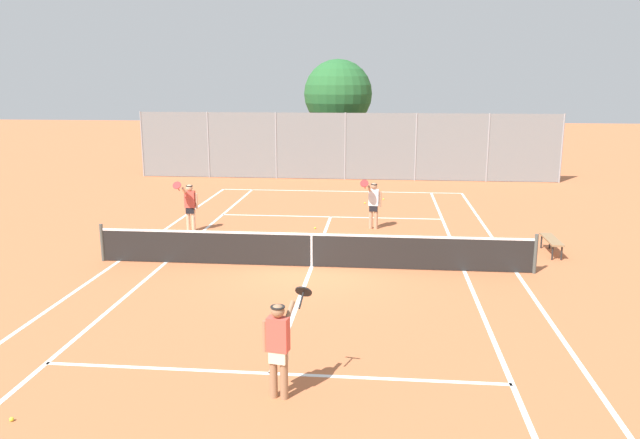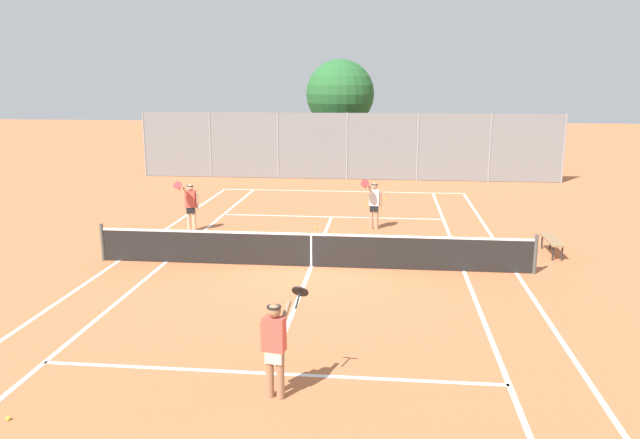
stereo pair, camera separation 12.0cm
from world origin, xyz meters
TOP-DOWN VIEW (x-y plane):
  - ground_plane at (0.00, 0.00)m, footprint 120.00×120.00m
  - court_line_markings at (0.00, 0.00)m, footprint 11.10×23.90m
  - tennis_net at (0.00, 0.00)m, footprint 12.00×0.10m
  - player_near_side at (0.29, -7.21)m, footprint 0.76×0.72m
  - player_far_left at (-4.53, 3.70)m, footprint 0.65×0.75m
  - player_far_right at (1.61, 4.65)m, footprint 0.72×0.72m
  - loose_tennis_ball_0 at (1.21, 9.05)m, footprint 0.07×0.07m
  - loose_tennis_ball_1 at (1.97, 9.99)m, footprint 0.07×0.07m
  - loose_tennis_ball_2 at (-3.62, -8.33)m, footprint 0.07×0.07m
  - loose_tennis_ball_3 at (-0.38, 4.44)m, footprint 0.07×0.07m
  - courtside_bench at (6.88, 1.98)m, footprint 0.36×1.50m
  - back_fence at (-0.00, 15.45)m, footprint 21.49×0.08m
  - tree_behind_left at (-0.60, 19.13)m, footprint 3.81×3.81m

SIDE VIEW (x-z plane):
  - ground_plane at x=0.00m, z-range 0.00..0.00m
  - court_line_markings at x=0.00m, z-range 0.00..0.01m
  - loose_tennis_ball_0 at x=1.21m, z-range 0.00..0.07m
  - loose_tennis_ball_1 at x=1.97m, z-range 0.00..0.07m
  - loose_tennis_ball_2 at x=-3.62m, z-range 0.00..0.07m
  - loose_tennis_ball_3 at x=-0.38m, z-range 0.00..0.07m
  - courtside_bench at x=6.88m, z-range 0.18..0.64m
  - tennis_net at x=0.00m, z-range -0.03..1.04m
  - player_near_side at x=0.29m, z-range 0.04..1.81m
  - player_far_left at x=-4.53m, z-range 0.04..1.81m
  - player_far_right at x=1.61m, z-range 0.04..1.81m
  - back_fence at x=0.00m, z-range 0.00..3.41m
  - tree_behind_left at x=-0.60m, z-range 1.09..7.23m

